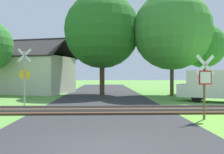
{
  "coord_description": "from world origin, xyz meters",
  "views": [
    {
      "loc": [
        0.04,
        -6.19,
        1.94
      ],
      "look_at": [
        0.5,
        7.99,
        1.8
      ],
      "focal_mm": 40.0,
      "sensor_mm": 36.0,
      "label": 1
    }
  ],
  "objects_px": {
    "crossing_sign_far": "(24,73)",
    "tree_far": "(204,46)",
    "tree_center": "(102,31)",
    "mail_truck": "(217,85)",
    "tree_right": "(172,31)",
    "stop_sign_near": "(205,82)",
    "house": "(36,74)"
  },
  "relations": [
    {
      "from": "tree_right",
      "to": "crossing_sign_far",
      "type": "bearing_deg",
      "value": -149.63
    },
    {
      "from": "stop_sign_near",
      "to": "tree_far",
      "type": "height_order",
      "value": "tree_far"
    },
    {
      "from": "house",
      "to": "tree_far",
      "type": "relative_size",
      "value": 1.15
    },
    {
      "from": "stop_sign_near",
      "to": "house",
      "type": "xyz_separation_m",
      "value": [
        -11.33,
        15.52,
        0.4
      ]
    },
    {
      "from": "crossing_sign_far",
      "to": "house",
      "type": "height_order",
      "value": "house"
    },
    {
      "from": "house",
      "to": "crossing_sign_far",
      "type": "bearing_deg",
      "value": -62.39
    },
    {
      "from": "crossing_sign_far",
      "to": "house",
      "type": "xyz_separation_m",
      "value": [
        -2.0,
        10.26,
        -0.01
      ]
    },
    {
      "from": "crossing_sign_far",
      "to": "tree_far",
      "type": "relative_size",
      "value": 0.51
    },
    {
      "from": "crossing_sign_far",
      "to": "mail_truck",
      "type": "bearing_deg",
      "value": -1.42
    },
    {
      "from": "mail_truck",
      "to": "crossing_sign_far",
      "type": "bearing_deg",
      "value": 125.58
    },
    {
      "from": "crossing_sign_far",
      "to": "tree_far",
      "type": "xyz_separation_m",
      "value": [
        15.11,
        9.17,
        2.79
      ]
    },
    {
      "from": "tree_right",
      "to": "tree_far",
      "type": "relative_size",
      "value": 1.34
    },
    {
      "from": "crossing_sign_far",
      "to": "tree_center",
      "type": "distance_m",
      "value": 10.21
    },
    {
      "from": "tree_far",
      "to": "tree_center",
      "type": "xyz_separation_m",
      "value": [
        -10.29,
        -1.15,
        1.31
      ]
    },
    {
      "from": "stop_sign_near",
      "to": "tree_right",
      "type": "xyz_separation_m",
      "value": [
        1.83,
        11.8,
        4.27
      ]
    },
    {
      "from": "tree_far",
      "to": "tree_center",
      "type": "height_order",
      "value": "tree_center"
    },
    {
      "from": "house",
      "to": "tree_right",
      "type": "xyz_separation_m",
      "value": [
        13.16,
        -3.72,
        3.87
      ]
    },
    {
      "from": "tree_center",
      "to": "mail_truck",
      "type": "xyz_separation_m",
      "value": [
        8.11,
        -6.63,
        -4.89
      ]
    },
    {
      "from": "stop_sign_near",
      "to": "tree_far",
      "type": "distance_m",
      "value": 15.88
    },
    {
      "from": "tree_right",
      "to": "tree_center",
      "type": "distance_m",
      "value": 6.51
    },
    {
      "from": "tree_right",
      "to": "stop_sign_near",
      "type": "bearing_deg",
      "value": -98.79
    },
    {
      "from": "tree_far",
      "to": "mail_truck",
      "type": "height_order",
      "value": "tree_far"
    },
    {
      "from": "tree_far",
      "to": "mail_truck",
      "type": "xyz_separation_m",
      "value": [
        -2.19,
        -7.78,
        -3.59
      ]
    },
    {
      "from": "stop_sign_near",
      "to": "tree_far",
      "type": "relative_size",
      "value": 0.4
    },
    {
      "from": "stop_sign_near",
      "to": "tree_center",
      "type": "xyz_separation_m",
      "value": [
        -4.51,
        13.29,
        4.5
      ]
    },
    {
      "from": "house",
      "to": "tree_center",
      "type": "distance_m",
      "value": 8.27
    },
    {
      "from": "stop_sign_near",
      "to": "tree_right",
      "type": "distance_m",
      "value": 12.68
    },
    {
      "from": "stop_sign_near",
      "to": "crossing_sign_far",
      "type": "distance_m",
      "value": 10.72
    },
    {
      "from": "tree_right",
      "to": "house",
      "type": "bearing_deg",
      "value": 164.22
    },
    {
      "from": "tree_center",
      "to": "mail_truck",
      "type": "relative_size",
      "value": 1.88
    },
    {
      "from": "stop_sign_near",
      "to": "house",
      "type": "relative_size",
      "value": 0.34
    },
    {
      "from": "crossing_sign_far",
      "to": "tree_center",
      "type": "height_order",
      "value": "tree_center"
    }
  ]
}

